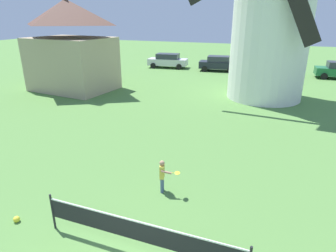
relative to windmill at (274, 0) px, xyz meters
name	(u,v)px	position (x,y,z in m)	size (l,w,h in m)	color
windmill	(274,0)	(0.00, 0.00, 0.00)	(10.22, 5.85, 14.07)	white
tennis_net	(139,231)	(-1.83, -16.44, -5.78)	(5.29, 0.06, 1.10)	black
player_far	(163,174)	(-2.30, -13.69, -5.81)	(0.75, 0.38, 1.16)	slate
stray_ball	(17,219)	(-5.67, -16.63, -6.37)	(0.18, 0.18, 0.18)	yellow
parked_car_silver	(168,60)	(-10.97, 9.46, -5.65)	(4.52, 2.29, 1.56)	silver
parked_car_black	(218,63)	(-5.23, 9.45, -5.66)	(4.09, 2.23, 1.56)	#1E232D
parked_car_red	(274,67)	(0.36, 8.87, -5.66)	(4.11, 1.93, 1.56)	red
chapel	(71,47)	(-14.28, -2.73, -3.19)	(6.75, 5.25, 7.60)	tan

